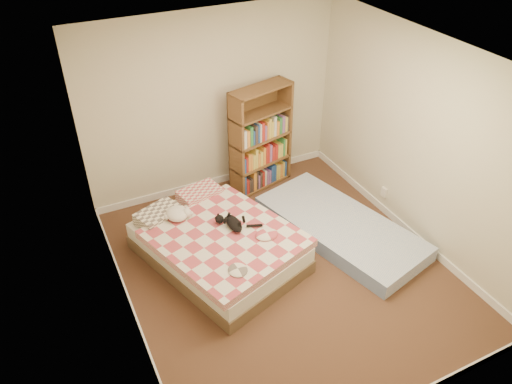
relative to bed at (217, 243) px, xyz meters
name	(u,v)px	position (x,y,z in m)	size (l,w,h in m)	color
room	(286,183)	(0.61, -0.50, 0.97)	(3.51, 4.01, 2.51)	#442A1D
bed	(217,243)	(0.00, 0.00, 0.00)	(1.84, 2.20, 0.50)	brown
bookshelf	(260,150)	(1.17, 1.22, 0.32)	(0.98, 0.52, 1.50)	#54321C
floor_mattress	(340,227)	(1.56, -0.26, -0.13)	(0.98, 2.17, 0.20)	#7692C5
black_cat	(233,222)	(0.19, -0.05, 0.28)	(0.33, 0.55, 0.13)	black
white_dog	(178,214)	(-0.33, 0.36, 0.29)	(0.33, 0.35, 0.14)	silver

